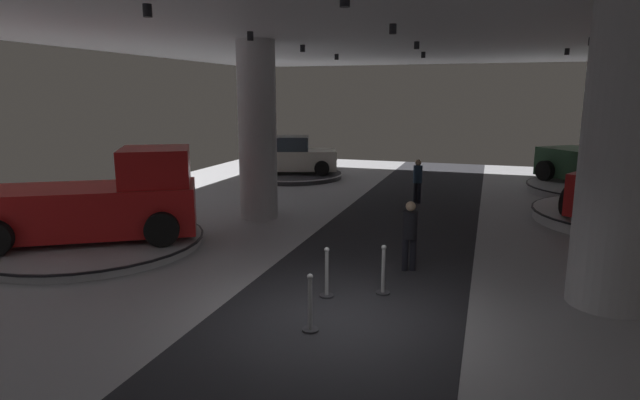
{
  "coord_description": "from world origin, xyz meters",
  "views": [
    {
      "loc": [
        2.39,
        -8.25,
        3.9
      ],
      "look_at": [
        -1.4,
        3.37,
        1.4
      ],
      "focal_mm": 29.26,
      "sensor_mm": 36.0,
      "label": 1
    }
  ],
  "objects_px": {
    "display_platform_far_right": "(631,217)",
    "display_car_deep_left": "(291,156)",
    "display_platform_mid_left": "(92,242)",
    "display_platform_deep_left": "(292,175)",
    "visitor_walking_near": "(418,178)",
    "column_left": "(257,131)",
    "pickup_truck_mid_left": "(102,202)",
    "pickup_truck_far_right": "(638,181)",
    "visitor_walking_far": "(410,232)",
    "display_platform_deep_right": "(602,189)",
    "pickup_truck_deep_right": "(612,163)",
    "column_right": "(625,159)"
  },
  "relations": [
    {
      "from": "column_right",
      "to": "pickup_truck_deep_right",
      "type": "relative_size",
      "value": 1.01
    },
    {
      "from": "pickup_truck_deep_right",
      "to": "display_platform_deep_right",
      "type": "bearing_deg",
      "value": 129.26
    },
    {
      "from": "column_left",
      "to": "visitor_walking_far",
      "type": "relative_size",
      "value": 3.46
    },
    {
      "from": "column_left",
      "to": "display_platform_deep_left",
      "type": "xyz_separation_m",
      "value": [
        -1.91,
        7.82,
        -2.61
      ]
    },
    {
      "from": "visitor_walking_far",
      "to": "pickup_truck_deep_right",
      "type": "bearing_deg",
      "value": 61.62
    },
    {
      "from": "display_platform_far_right",
      "to": "visitor_walking_near",
      "type": "height_order",
      "value": "visitor_walking_near"
    },
    {
      "from": "display_platform_deep_left",
      "to": "visitor_walking_near",
      "type": "xyz_separation_m",
      "value": [
        6.44,
        -4.05,
        0.77
      ]
    },
    {
      "from": "column_left",
      "to": "display_platform_deep_left",
      "type": "relative_size",
      "value": 1.14
    },
    {
      "from": "display_platform_deep_right",
      "to": "column_right",
      "type": "bearing_deg",
      "value": -99.44
    },
    {
      "from": "display_platform_deep_right",
      "to": "visitor_walking_near",
      "type": "xyz_separation_m",
      "value": [
        -6.75,
        -4.11,
        0.73
      ]
    },
    {
      "from": "pickup_truck_far_right",
      "to": "visitor_walking_near",
      "type": "xyz_separation_m",
      "value": [
        -6.78,
        0.76,
        -0.38
      ]
    },
    {
      "from": "pickup_truck_far_right",
      "to": "display_platform_mid_left",
      "type": "xyz_separation_m",
      "value": [
        -14.06,
        -7.38,
        -1.16
      ]
    },
    {
      "from": "column_right",
      "to": "column_left",
      "type": "bearing_deg",
      "value": 154.39
    },
    {
      "from": "pickup_truck_mid_left",
      "to": "visitor_walking_near",
      "type": "distance_m",
      "value": 10.62
    },
    {
      "from": "column_left",
      "to": "pickup_truck_mid_left",
      "type": "height_order",
      "value": "column_left"
    },
    {
      "from": "column_left",
      "to": "display_platform_far_right",
      "type": "relative_size",
      "value": 0.97
    },
    {
      "from": "display_platform_far_right",
      "to": "display_car_deep_left",
      "type": "xyz_separation_m",
      "value": [
        -13.09,
        5.09,
        0.81
      ]
    },
    {
      "from": "display_platform_far_right",
      "to": "display_platform_mid_left",
      "type": "distance_m",
      "value": 15.62
    },
    {
      "from": "display_platform_far_right",
      "to": "display_platform_deep_left",
      "type": "xyz_separation_m",
      "value": [
        -13.06,
        5.1,
        -0.06
      ]
    },
    {
      "from": "column_left",
      "to": "pickup_truck_mid_left",
      "type": "distance_m",
      "value": 5.14
    },
    {
      "from": "display_platform_deep_right",
      "to": "display_car_deep_left",
      "type": "xyz_separation_m",
      "value": [
        -13.22,
        -0.07,
        0.83
      ]
    },
    {
      "from": "pickup_truck_deep_right",
      "to": "display_car_deep_left",
      "type": "bearing_deg",
      "value": 179.24
    },
    {
      "from": "pickup_truck_deep_right",
      "to": "column_left",
      "type": "bearing_deg",
      "value": -146.41
    },
    {
      "from": "pickup_truck_mid_left",
      "to": "visitor_walking_near",
      "type": "height_order",
      "value": "pickup_truck_mid_left"
    },
    {
      "from": "column_right",
      "to": "display_platform_mid_left",
      "type": "bearing_deg",
      "value": 179.73
    },
    {
      "from": "display_platform_deep_right",
      "to": "pickup_truck_deep_right",
      "type": "bearing_deg",
      "value": -50.74
    },
    {
      "from": "column_left",
      "to": "pickup_truck_deep_right",
      "type": "relative_size",
      "value": 1.01
    },
    {
      "from": "column_left",
      "to": "display_platform_far_right",
      "type": "xyz_separation_m",
      "value": [
        11.16,
        2.72,
        -2.56
      ]
    },
    {
      "from": "pickup_truck_deep_right",
      "to": "display_platform_far_right",
      "type": "distance_m",
      "value": 5.03
    },
    {
      "from": "pickup_truck_deep_right",
      "to": "pickup_truck_mid_left",
      "type": "distance_m",
      "value": 18.31
    },
    {
      "from": "display_platform_mid_left",
      "to": "visitor_walking_far",
      "type": "bearing_deg",
      "value": 4.66
    },
    {
      "from": "display_platform_far_right",
      "to": "display_car_deep_left",
      "type": "height_order",
      "value": "display_car_deep_left"
    },
    {
      "from": "column_right",
      "to": "pickup_truck_mid_left",
      "type": "bearing_deg",
      "value": 178.92
    },
    {
      "from": "display_platform_far_right",
      "to": "visitor_walking_far",
      "type": "xyz_separation_m",
      "value": [
        -5.8,
        -6.43,
        0.71
      ]
    },
    {
      "from": "display_platform_deep_left",
      "to": "visitor_walking_near",
      "type": "bearing_deg",
      "value": -32.2
    },
    {
      "from": "visitor_walking_near",
      "to": "visitor_walking_far",
      "type": "bearing_deg",
      "value": -83.66
    },
    {
      "from": "pickup_truck_mid_left",
      "to": "display_platform_mid_left",
      "type": "bearing_deg",
      "value": -149.27
    },
    {
      "from": "pickup_truck_deep_right",
      "to": "pickup_truck_mid_left",
      "type": "bearing_deg",
      "value": -139.72
    },
    {
      "from": "column_right",
      "to": "visitor_walking_near",
      "type": "xyz_separation_m",
      "value": [
        -4.71,
        8.19,
        -1.84
      ]
    },
    {
      "from": "display_platform_far_right",
      "to": "visitor_walking_near",
      "type": "bearing_deg",
      "value": 171.05
    },
    {
      "from": "display_platform_deep_right",
      "to": "display_platform_far_right",
      "type": "bearing_deg",
      "value": -91.42
    },
    {
      "from": "display_platform_mid_left",
      "to": "column_right",
      "type": "bearing_deg",
      "value": -0.27
    },
    {
      "from": "pickup_truck_mid_left",
      "to": "display_car_deep_left",
      "type": "height_order",
      "value": "pickup_truck_mid_left"
    },
    {
      "from": "column_right",
      "to": "column_left",
      "type": "height_order",
      "value": "same"
    },
    {
      "from": "column_left",
      "to": "pickup_truck_far_right",
      "type": "height_order",
      "value": "column_left"
    },
    {
      "from": "display_platform_mid_left",
      "to": "display_car_deep_left",
      "type": "xyz_separation_m",
      "value": [
        0.82,
        12.18,
        0.88
      ]
    },
    {
      "from": "column_right",
      "to": "pickup_truck_deep_right",
      "type": "distance_m",
      "value": 12.36
    },
    {
      "from": "column_right",
      "to": "pickup_truck_deep_right",
      "type": "bearing_deg",
      "value": 79.43
    },
    {
      "from": "pickup_truck_far_right",
      "to": "display_platform_deep_left",
      "type": "height_order",
      "value": "pickup_truck_far_right"
    },
    {
      "from": "column_right",
      "to": "display_platform_deep_left",
      "type": "relative_size",
      "value": 1.14
    }
  ]
}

